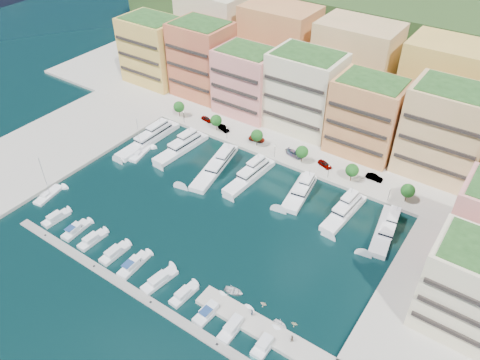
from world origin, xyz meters
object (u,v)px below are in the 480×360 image
Objects in this scene: cruiser_2 at (92,240)px; car_0 at (207,119)px; yacht_0 at (151,138)px; cruiser_1 at (76,230)px; lamppost_3 at (329,170)px; cruiser_7 at (210,311)px; car_1 at (224,128)px; tender_0 at (234,291)px; yacht_2 at (217,164)px; tree_3 at (302,152)px; sailboat_0 at (48,195)px; lamppost_1 at (227,131)px; cruiser_8 at (234,326)px; car_5 at (374,177)px; yacht_1 at (183,146)px; person_0 at (252,313)px; tree_5 at (408,191)px; lamppost_4 at (390,192)px; yacht_3 at (251,174)px; tender_1 at (263,304)px; cruiser_5 at (159,280)px; car_2 at (257,139)px; tender_2 at (280,325)px; yacht_6 at (386,228)px; yacht_4 at (300,191)px; tree_0 at (179,107)px; cruiser_9 at (265,344)px; cruiser_6 at (184,295)px; lamppost_2 at (275,149)px; cruiser_0 at (56,218)px; car_3 at (294,153)px; cruiser_3 at (114,253)px; person_1 at (292,339)px; tree_4 at (352,170)px.

car_0 is at bearing 100.78° from cruiser_2.
cruiser_1 is (13.65, -42.01, -0.64)m from yacht_0.
lamppost_3 reaches higher than cruiser_7.
tender_0 is at bearing -122.11° from car_1.
yacht_2 is at bearing 0.89° from yacht_0.
tree_3 reaches higher than cruiser_2.
lamppost_1 is at bearing 64.26° from sailboat_0.
car_5 reaches higher than cruiser_8.
person_0 is at bearing -37.17° from yacht_1.
cruiser_2 is at bearing -64.70° from yacht_0.
tree_5 reaches higher than lamppost_4.
lamppost_3 is 70.50m from cruiser_1.
tender_1 is at bearing -52.95° from yacht_3.
car_2 reaches higher than cruiser_5.
car_0 reaches higher than tender_2.
yacht_6 reaches higher than cruiser_2.
tender_0 is (4.64, -38.64, -0.63)m from yacht_4.
tree_0 reaches higher than lamppost_3.
car_2 is (-45.49, 4.61, -2.11)m from lamppost_4.
lamppost_1 is at bearing 33.79° from yacht_0.
yacht_1 reaches higher than cruiser_9.
lamppost_3 is 18.00m from lamppost_4.
yacht_1 reaches higher than cruiser_1.
sailboat_0 is 68.90m from tender_1.
cruiser_1 is at bearing -138.19° from tree_5.
lamppost_3 is 0.58× the size of cruiser_6.
car_5 is at bearing 30.91° from yacht_3.
lamppost_3 is at bearing 13.69° from yacht_0.
cruiser_6 is at bearing -40.37° from yacht_0.
sailboat_0 is at bearing 129.50° from car_5.
yacht_6 is (57.66, -10.84, -2.62)m from lamppost_1.
lamppost_2 is 0.56× the size of cruiser_0.
car_3 reaches higher than cruiser_2.
tree_0 is 85.61m from person_0.
cruiser_2 is at bearing -69.92° from tree_0.
car_2 reaches higher than cruiser_1.
yacht_4 is at bearing -108.86° from lamppost_3.
cruiser_3 is 0.85× the size of cruiser_5.
person_0 reaches higher than cruiser_2.
lamppost_1 is 2.31× the size of person_0.
tree_0 is at bearing 141.08° from cruiser_9.
cruiser_0 is (-72.40, -44.94, -0.66)m from yacht_6.
cruiser_9 is at bearing -97.92° from tree_5.
car_2 is at bearing 48.25° from tender_2.
person_1 reaches higher than cruiser_3.
cruiser_5 is 5.09× the size of person_1.
cruiser_5 is at bearing 105.67° from tender_1.
cruiser_3 is (-34.91, -58.08, -4.20)m from tree_4.
cruiser_3 and cruiser_5 have the same top height.
lamppost_3 is at bearing 5.96° from tender_1.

